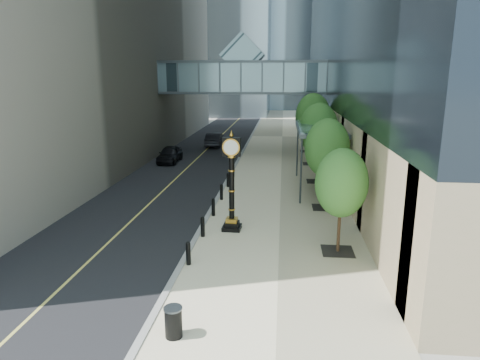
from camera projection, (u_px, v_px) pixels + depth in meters
name	position (u px, v px, depth m)	size (l,w,h in m)	color
ground	(252.00, 280.00, 16.46)	(320.00, 320.00, 0.00)	gray
road	(221.00, 136.00, 55.80)	(8.00, 180.00, 0.02)	black
sidewalk	(282.00, 137.00, 55.02)	(8.00, 180.00, 0.06)	beige
curb	(251.00, 136.00, 55.40)	(0.25, 180.00, 0.07)	gray
skywalk	(243.00, 75.00, 41.98)	(17.00, 4.20, 5.80)	#476572
entrance_canopy	(319.00, 129.00, 28.66)	(3.00, 8.00, 4.38)	#383F44
bollard_row	(218.00, 200.00, 25.30)	(0.20, 16.20, 0.90)	black
street_trees	(318.00, 130.00, 31.34)	(3.00, 28.25, 6.18)	black
street_clock	(232.00, 189.00, 21.20)	(0.96, 0.96, 4.91)	black
trash_bin	(174.00, 323.00, 12.69)	(0.52, 0.52, 0.90)	black
pedestrian	(340.00, 201.00, 23.46)	(0.67, 0.44, 1.83)	beige
car_near	(170.00, 154.00, 38.70)	(1.72, 4.28, 1.46)	black
car_far	(215.00, 139.00, 47.51)	(1.62, 4.65, 1.53)	black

